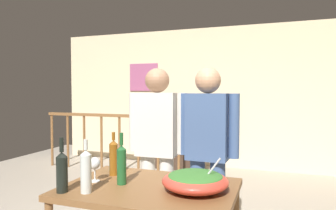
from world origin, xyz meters
TOP-DOWN VIEW (x-y plane):
  - back_wall at (0.00, 3.07)m, footprint 6.23×0.10m
  - framed_picture at (-1.38, 3.01)m, footprint 0.60×0.03m
  - stair_railing at (-1.03, 2.09)m, footprint 2.95×0.10m
  - tv_console at (-0.64, 2.72)m, footprint 0.90×0.40m
  - flat_screen_tv at (-0.64, 2.69)m, footprint 0.51×0.12m
  - serving_table at (0.30, -0.67)m, footprint 1.13×0.78m
  - salad_bowl at (0.61, -0.66)m, footprint 0.42×0.42m
  - wine_glass at (-0.10, -0.70)m, footprint 0.08×0.08m
  - wine_bottle_dark at (-0.17, -0.97)m, footprint 0.07×0.07m
  - wine_bottle_clear at (-0.02, -0.92)m, footprint 0.07×0.07m
  - wine_bottle_amber at (-0.06, -0.52)m, footprint 0.07×0.07m
  - wine_bottle_green at (0.10, -0.70)m, footprint 0.06×0.06m
  - mug_teal at (-0.12, -0.39)m, footprint 0.12×0.09m
  - person_standing_left at (0.07, 0.06)m, footprint 0.55×0.23m
  - person_standing_right at (0.53, 0.06)m, footprint 0.54×0.23m

SIDE VIEW (x-z plane):
  - tv_console at x=-0.64m, z-range 0.00..0.54m
  - stair_railing at x=-1.03m, z-range 0.10..1.16m
  - serving_table at x=0.30m, z-range 0.30..1.06m
  - flat_screen_tv at x=-0.64m, z-range 0.58..0.97m
  - mug_teal at x=-0.12m, z-range 0.77..0.86m
  - salad_bowl at x=0.61m, z-range 0.72..0.94m
  - wine_glass at x=-0.10m, z-range 0.80..0.97m
  - wine_bottle_dark at x=-0.17m, z-range 0.73..1.07m
  - wine_bottle_amber at x=-0.06m, z-range 0.74..1.06m
  - wine_bottle_clear at x=-0.02m, z-range 0.74..1.07m
  - wine_bottle_green at x=0.10m, z-range 0.73..1.08m
  - person_standing_right at x=0.53m, z-range 0.13..1.73m
  - person_standing_left at x=0.07m, z-range 0.14..1.74m
  - back_wall at x=0.00m, z-range 0.00..2.57m
  - framed_picture at x=-1.38m, z-range 1.41..1.95m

